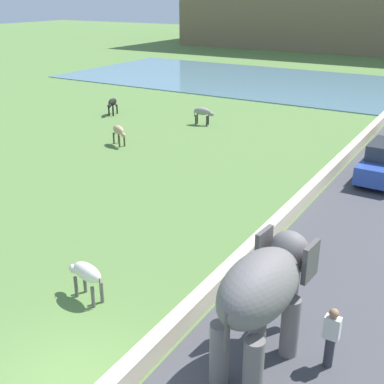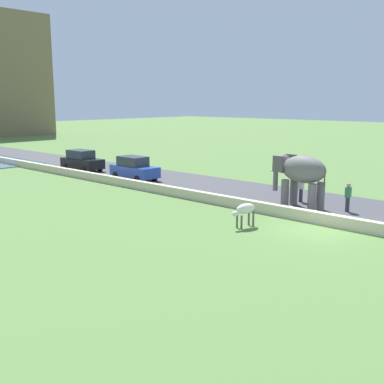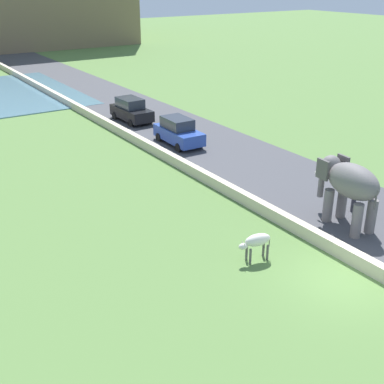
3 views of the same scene
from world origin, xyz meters
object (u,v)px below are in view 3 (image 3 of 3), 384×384
at_px(person_beside_elephant, 355,196).
at_px(cow_white, 256,242).
at_px(car_blue, 178,132).
at_px(car_black, 131,110).
at_px(elephant, 349,184).

height_order(person_beside_elephant, cow_white, person_beside_elephant).
relative_size(car_blue, cow_white, 2.85).
distance_m(car_blue, car_black, 6.78).
xyz_separation_m(car_blue, car_black, (-0.00, 6.78, 0.00)).
bearing_deg(car_blue, car_black, 90.03).
distance_m(person_beside_elephant, car_blue, 13.40).
distance_m(car_black, cow_white, 21.56).
relative_size(person_beside_elephant, cow_white, 1.15).
height_order(elephant, cow_white, elephant).
xyz_separation_m(person_beside_elephant, cow_white, (-6.67, -0.81, -0.04)).
xyz_separation_m(elephant, car_black, (-0.02, 20.80, -1.14)).
bearing_deg(cow_white, car_black, 75.97).
relative_size(elephant, person_beside_elephant, 2.16).
bearing_deg(elephant, cow_white, -178.74).
height_order(car_black, cow_white, car_black).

